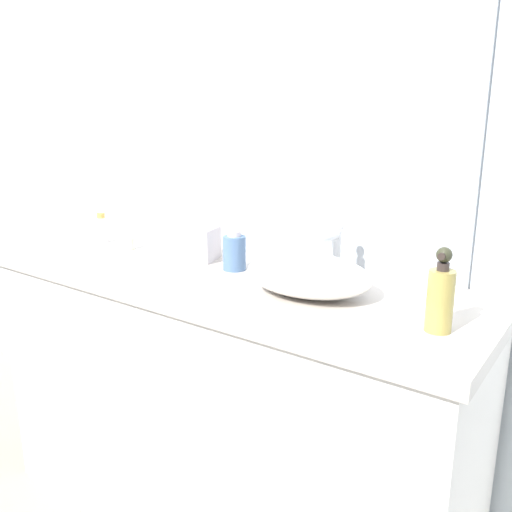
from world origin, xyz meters
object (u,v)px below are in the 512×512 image
(soap_dispenser, at_px, (440,296))
(perfume_bottle, at_px, (234,252))
(sink_basin, at_px, (308,275))
(lotion_bottle, at_px, (102,229))
(candle_jar, at_px, (129,243))
(tissue_box, at_px, (199,241))

(soap_dispenser, relative_size, perfume_bottle, 1.55)
(sink_basin, xyz_separation_m, lotion_bottle, (-0.96, 0.07, -0.00))
(sink_basin, xyz_separation_m, perfume_bottle, (-0.31, 0.07, 0.00))
(lotion_bottle, relative_size, candle_jar, 2.55)
(tissue_box, relative_size, candle_jar, 3.33)
(soap_dispenser, height_order, perfume_bottle, soap_dispenser)
(soap_dispenser, relative_size, candle_jar, 4.26)
(perfume_bottle, xyz_separation_m, tissue_box, (-0.17, 0.03, 0.01))
(lotion_bottle, distance_m, perfume_bottle, 0.66)
(tissue_box, bearing_deg, perfume_bottle, -9.10)
(sink_basin, bearing_deg, tissue_box, 168.80)
(lotion_bottle, distance_m, candle_jar, 0.18)
(soap_dispenser, height_order, lotion_bottle, soap_dispenser)
(perfume_bottle, relative_size, candle_jar, 2.75)
(soap_dispenser, bearing_deg, tissue_box, 169.71)
(sink_basin, relative_size, lotion_bottle, 3.10)
(lotion_bottle, relative_size, tissue_box, 0.76)
(sink_basin, distance_m, tissue_box, 0.49)
(soap_dispenser, distance_m, candle_jar, 1.17)
(sink_basin, distance_m, perfume_bottle, 0.31)
(candle_jar, bearing_deg, tissue_box, 7.11)
(tissue_box, xyz_separation_m, candle_jar, (-0.31, -0.04, -0.04))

